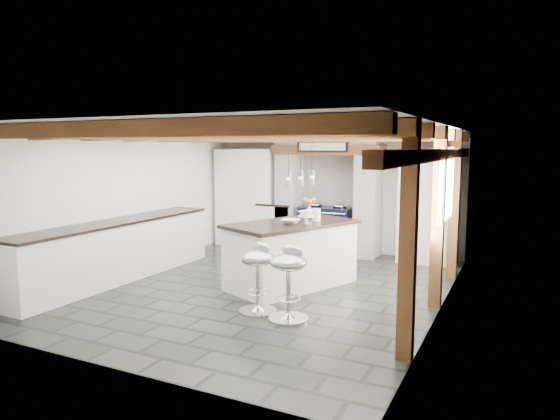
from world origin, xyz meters
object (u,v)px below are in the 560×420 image
at_px(range_cooker, 327,229).
at_px(kitchen_island, 292,253).
at_px(bar_stool_near, 289,274).
at_px(bar_stool_far, 258,269).

xyz_separation_m(range_cooker, kitchen_island, (0.36, -2.43, 0.02)).
distance_m(bar_stool_near, bar_stool_far, 0.46).
height_order(range_cooker, bar_stool_near, range_cooker).
xyz_separation_m(range_cooker, bar_stool_far, (0.49, -3.69, 0.08)).
height_order(range_cooker, bar_stool_far, range_cooker).
bearing_deg(kitchen_island, bar_stool_near, -43.45).
bearing_deg(range_cooker, bar_stool_far, -82.38).
distance_m(range_cooker, kitchen_island, 2.45).
distance_m(kitchen_island, bar_stool_far, 1.27).
bearing_deg(bar_stool_far, kitchen_island, 118.59).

